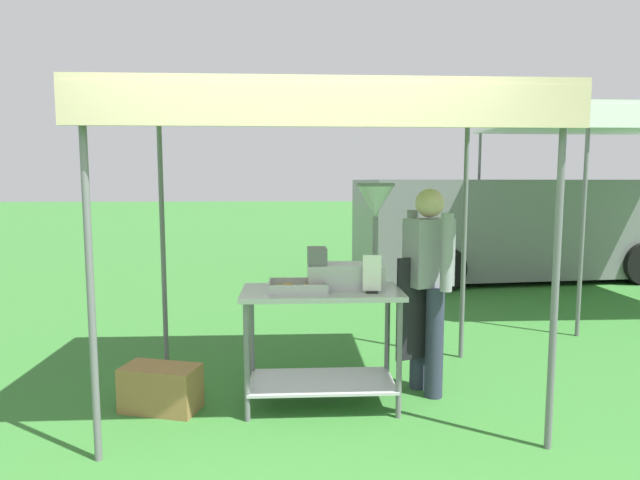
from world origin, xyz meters
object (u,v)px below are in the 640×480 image
object	(u,v)px
van_grey	(515,227)
neighbour_tent	(629,125)
menu_sign	(372,277)
donut_cart	(321,325)
donut_fryer	(354,248)
supply_crate	(161,388)
stall_canopy	(321,113)
vendor	(427,280)
donut_tray	(298,288)

from	to	relation	value
van_grey	neighbour_tent	xyz separation A→B (m)	(0.63, -2.00, 1.54)
menu_sign	van_grey	world-z (taller)	van_grey
donut_cart	neighbour_tent	world-z (taller)	neighbour_tent
donut_fryer	supply_crate	world-z (taller)	donut_fryer
stall_canopy	donut_fryer	distance (m)	1.01
donut_cart	neighbour_tent	bearing A→B (deg)	36.58
vendor	neighbour_tent	xyz separation A→B (m)	(3.45, 2.97, 1.52)
menu_sign	vendor	world-z (taller)	vendor
menu_sign	neighbour_tent	xyz separation A→B (m)	(3.94, 3.31, 1.42)
donut_tray	donut_cart	bearing A→B (deg)	13.32
neighbour_tent	menu_sign	bearing A→B (deg)	-139.92
stall_canopy	donut_fryer	world-z (taller)	stall_canopy
stall_canopy	donut_cart	xyz separation A→B (m)	(0.00, -0.10, -1.54)
vendor	van_grey	size ratio (longest dim) A/B	0.29
donut_tray	supply_crate	size ratio (longest dim) A/B	0.70
menu_sign	vendor	xyz separation A→B (m)	(0.48, 0.34, -0.09)
menu_sign	vendor	bearing A→B (deg)	35.10
stall_canopy	neighbour_tent	size ratio (longest dim) A/B	0.87
donut_tray	van_grey	bearing A→B (deg)	53.73
donut_fryer	neighbour_tent	xyz separation A→B (m)	(4.04, 3.11, 1.24)
van_grey	neighbour_tent	distance (m)	2.60
donut_fryer	neighbour_tent	world-z (taller)	neighbour_tent
donut_cart	neighbour_tent	xyz separation A→B (m)	(4.28, 3.18, 1.81)
donut_cart	menu_sign	world-z (taller)	menu_sign
donut_tray	menu_sign	world-z (taller)	menu_sign
vendor	neighbour_tent	distance (m)	4.80
donut_cart	donut_tray	distance (m)	0.34
vendor	supply_crate	xyz separation A→B (m)	(-2.01, -0.23, -0.74)
neighbour_tent	donut_cart	bearing A→B (deg)	-143.42
donut_cart	van_grey	distance (m)	6.35
donut_cart	menu_sign	size ratio (longest dim) A/B	4.28
donut_cart	donut_fryer	bearing A→B (deg)	15.22
donut_cart	donut_tray	size ratio (longest dim) A/B	2.75
donut_cart	donut_fryer	xyz separation A→B (m)	(0.24, 0.07, 0.56)
van_grey	neighbour_tent	size ratio (longest dim) A/B	1.65
stall_canopy	neighbour_tent	distance (m)	5.28
donut_cart	donut_fryer	world-z (taller)	donut_fryer
donut_cart	supply_crate	size ratio (longest dim) A/B	1.92
donut_cart	menu_sign	bearing A→B (deg)	-20.83
vendor	menu_sign	bearing A→B (deg)	-144.90
van_grey	supply_crate	bearing A→B (deg)	-132.91
stall_canopy	van_grey	size ratio (longest dim) A/B	0.53
donut_cart	van_grey	size ratio (longest dim) A/B	0.21
vendor	donut_tray	bearing A→B (deg)	-166.12
supply_crate	neighbour_tent	size ratio (longest dim) A/B	0.18
donut_fryer	stall_canopy	bearing A→B (deg)	172.16
van_grey	donut_fryer	bearing A→B (deg)	-123.76
stall_canopy	donut_fryer	xyz separation A→B (m)	(0.24, -0.03, -0.98)
menu_sign	supply_crate	world-z (taller)	menu_sign
neighbour_tent	donut_fryer	bearing A→B (deg)	-142.40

